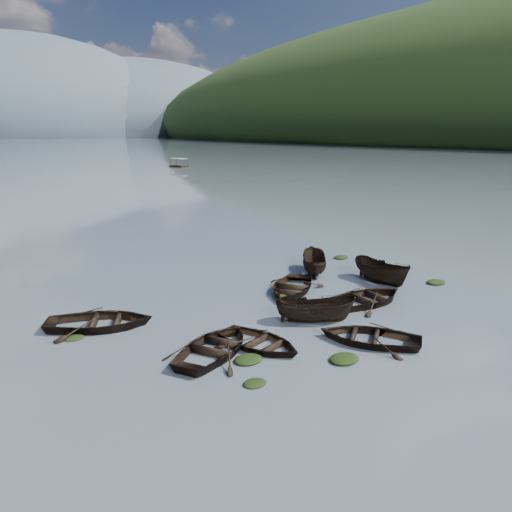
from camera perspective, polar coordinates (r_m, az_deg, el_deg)
ground_plane at (r=21.97m, az=18.30°, el=-11.45°), size 2400.00×2400.00×0.00m
haze_mtn_c at (r=925.01m, az=-25.19°, el=12.28°), size 520.00×520.00×260.00m
haze_mtn_d at (r=971.73m, az=-14.45°, el=13.18°), size 520.00×520.00×220.00m
rowboat_0 at (r=22.25m, az=0.37°, el=-10.36°), size 3.98×4.79×0.86m
rowboat_1 at (r=21.73m, az=-4.68°, el=-11.03°), size 5.79×5.30×0.98m
rowboat_2 at (r=25.19m, az=6.78°, el=-7.45°), size 4.15×3.42×1.53m
rowboat_3 at (r=23.31m, az=12.80°, el=-9.55°), size 5.24×5.51×0.93m
rowboat_4 at (r=28.25m, az=12.63°, el=-5.27°), size 4.91×3.58×1.00m
rowboat_5 at (r=32.28m, az=14.10°, el=-2.90°), size 1.79×4.41×1.68m
rowboat_6 at (r=25.44m, az=-17.40°, el=-7.80°), size 6.11×5.48×1.04m
rowboat_7 at (r=29.53m, az=4.01°, el=-4.10°), size 5.91×5.68×1.00m
rowboat_8 at (r=33.48m, az=6.59°, el=-1.95°), size 3.77×4.24×1.60m
weed_clump_0 at (r=21.00m, az=-0.89°, el=-11.92°), size 1.24×1.01×0.27m
weed_clump_1 at (r=19.28m, az=-0.15°, el=-14.46°), size 0.94×0.75×0.21m
weed_clump_2 at (r=21.35m, az=10.04°, el=-11.70°), size 1.34×1.08×0.29m
weed_clump_3 at (r=28.84m, az=2.88°, el=-4.53°), size 0.81×0.68×0.18m
weed_clump_4 at (r=33.00m, az=19.87°, el=-2.96°), size 1.28×1.02×0.26m
weed_clump_5 at (r=24.53m, az=-20.07°, el=-8.86°), size 0.93×0.75×0.20m
weed_clump_6 at (r=30.62m, az=3.73°, el=-3.42°), size 0.87×0.72×0.18m
weed_clump_7 at (r=37.64m, az=9.70°, el=-0.25°), size 1.19×0.95×0.26m
pontoon_right at (r=133.67m, az=-8.79°, el=10.03°), size 3.18×5.80×2.11m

